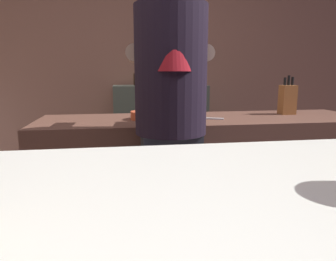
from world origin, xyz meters
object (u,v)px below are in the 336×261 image
at_px(bottle_vinegar, 158,78).
at_px(bottle_soy, 137,79).
at_px(bartender, 171,117).
at_px(mixing_bowl, 146,115).
at_px(bottle_olive_oil, 168,77).
at_px(knife_block, 287,99).
at_px(chefs_knife, 204,118).

bearing_deg(bottle_vinegar, bottle_soy, -159.06).
height_order(bartender, bottle_vinegar, bartender).
height_order(mixing_bowl, bottle_olive_oil, bottle_olive_oil).
height_order(bartender, knife_block, bartender).
bearing_deg(mixing_bowl, bottle_vinegar, 79.54).
distance_m(mixing_bowl, bottle_soy, 1.31).
bearing_deg(bartender, bottle_vinegar, -1.95).
bearing_deg(knife_block, bottle_olive_oil, 118.24).
height_order(bottle_vinegar, bottle_olive_oil, bottle_olive_oil).
distance_m(mixing_bowl, bottle_olive_oil, 1.37).
height_order(bottle_soy, bottle_olive_oil, bottle_olive_oil).
height_order(bottle_vinegar, bottle_soy, bottle_vinegar).
relative_size(bartender, bottle_soy, 9.63).
bearing_deg(bottle_olive_oil, chefs_knife, -89.09).
relative_size(mixing_bowl, bottle_olive_oil, 0.82).
distance_m(knife_block, mixing_bowl, 1.00).
xyz_separation_m(chefs_knife, bottle_vinegar, (-0.11, 1.42, 0.23)).
distance_m(chefs_knife, bottle_soy, 1.40).
xyz_separation_m(chefs_knife, bottle_olive_oil, (-0.02, 1.34, 0.24)).
xyz_separation_m(bartender, chefs_knife, (0.28, 0.40, -0.07)).
bearing_deg(bottle_olive_oil, bartender, -98.44).
distance_m(chefs_knife, bottle_olive_oil, 1.36).
bearing_deg(knife_block, chefs_knife, -168.15).
bearing_deg(bartender, bottle_olive_oil, -5.01).
bearing_deg(knife_block, bottle_soy, 128.81).
bearing_deg(bottle_soy, mixing_bowl, -91.09).
bearing_deg(bottle_vinegar, bartender, -95.38).
bearing_deg(chefs_knife, bottle_soy, 126.34).
distance_m(knife_block, bottle_vinegar, 1.49).
distance_m(chefs_knife, bottle_vinegar, 1.45).
relative_size(knife_block, mixing_bowl, 1.44).
distance_m(knife_block, bottle_soy, 1.55).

